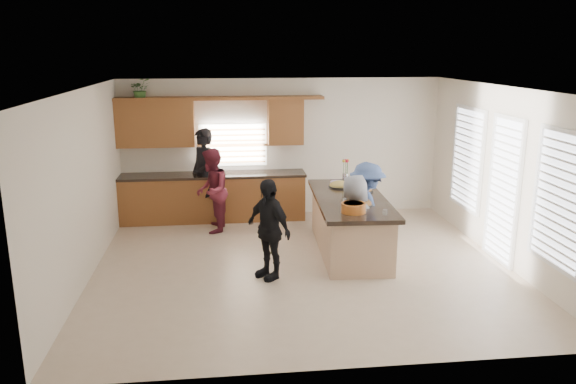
{
  "coord_description": "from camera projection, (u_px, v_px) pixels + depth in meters",
  "views": [
    {
      "loc": [
        -1.18,
        -8.31,
        3.36
      ],
      "look_at": [
        -0.19,
        0.29,
        1.15
      ],
      "focal_mm": 35.0,
      "sensor_mm": 36.0,
      "label": 1
    }
  ],
  "objects": [
    {
      "name": "platter_back",
      "position": [
        340.0,
        186.0,
        10.09
      ],
      "size": [
        0.41,
        0.41,
        0.17
      ],
      "color": "black",
      "rests_on": "island"
    },
    {
      "name": "woman_left_back",
      "position": [
        204.0,
        176.0,
        11.05
      ],
      "size": [
        0.75,
        0.82,
        1.87
      ],
      "primitive_type": "imported",
      "rotation": [
        0.0,
        0.0,
        -0.99
      ],
      "color": "black",
      "rests_on": "ground"
    },
    {
      "name": "woman_right_back",
      "position": [
        367.0,
        210.0,
        9.19
      ],
      "size": [
        0.9,
        1.17,
        1.59
      ],
      "primitive_type": "imported",
      "rotation": [
        0.0,
        0.0,
        1.91
      ],
      "color": "#3F5689",
      "rests_on": "ground"
    },
    {
      "name": "right_wall_glazing",
      "position": [
        505.0,
        181.0,
        8.86
      ],
      "size": [
        0.06,
        4.0,
        2.25
      ],
      "color": "white",
      "rests_on": "ground"
    },
    {
      "name": "clear_cup",
      "position": [
        385.0,
        212.0,
        8.38
      ],
      "size": [
        0.07,
        0.07,
        0.09
      ],
      "primitive_type": "cylinder",
      "color": "white",
      "rests_on": "island"
    },
    {
      "name": "platter_front",
      "position": [
        359.0,
        203.0,
        8.94
      ],
      "size": [
        0.45,
        0.45,
        0.18
      ],
      "color": "black",
      "rests_on": "island"
    },
    {
      "name": "potted_plant",
      "position": [
        140.0,
        89.0,
        10.72
      ],
      "size": [
        0.47,
        0.44,
        0.43
      ],
      "primitive_type": "imported",
      "rotation": [
        0.0,
        0.0,
        0.33
      ],
      "color": "#3A6628",
      "rests_on": "back_cabinetry"
    },
    {
      "name": "woman_left_front",
      "position": [
        268.0,
        229.0,
        8.34
      ],
      "size": [
        0.83,
        0.95,
        1.53
      ],
      "primitive_type": "imported",
      "rotation": [
        0.0,
        0.0,
        -0.95
      ],
      "color": "black",
      "rests_on": "ground"
    },
    {
      "name": "room_shell",
      "position": [
        303.0,
        148.0,
        8.49
      ],
      "size": [
        6.52,
        6.02,
        2.81
      ],
      "color": "silver",
      "rests_on": "ground"
    },
    {
      "name": "back_cabinetry",
      "position": [
        211.0,
        175.0,
        11.2
      ],
      "size": [
        4.08,
        0.66,
        2.46
      ],
      "color": "brown",
      "rests_on": "ground"
    },
    {
      "name": "floor",
      "position": [
        302.0,
        266.0,
        8.96
      ],
      "size": [
        6.5,
        6.5,
        0.0
      ],
      "primitive_type": "plane",
      "color": "beige",
      "rests_on": "ground"
    },
    {
      "name": "platter_mid",
      "position": [
        360.0,
        190.0,
        9.79
      ],
      "size": [
        0.46,
        0.46,
        0.19
      ],
      "color": "black",
      "rests_on": "island"
    },
    {
      "name": "plate_stack",
      "position": [
        337.0,
        183.0,
        10.29
      ],
      "size": [
        0.24,
        0.24,
        0.06
      ],
      "primitive_type": "cylinder",
      "color": "#AD8ECF",
      "rests_on": "island"
    },
    {
      "name": "woman_right_front",
      "position": [
        354.0,
        220.0,
        8.85
      ],
      "size": [
        0.73,
        0.85,
        1.47
      ],
      "primitive_type": "imported",
      "rotation": [
        0.0,
        0.0,
        2.02
      ],
      "color": "gray",
      "rests_on": "ground"
    },
    {
      "name": "salad_bowl",
      "position": [
        353.0,
        207.0,
        8.51
      ],
      "size": [
        0.38,
        0.38,
        0.15
      ],
      "color": "#BE6222",
      "rests_on": "island"
    },
    {
      "name": "woman_left_mid",
      "position": [
        212.0,
        191.0,
        10.47
      ],
      "size": [
        0.67,
        0.83,
        1.59
      ],
      "primitive_type": "imported",
      "rotation": [
        0.0,
        0.0,
        -1.67
      ],
      "color": "maroon",
      "rests_on": "ground"
    },
    {
      "name": "island",
      "position": [
        350.0,
        225.0,
        9.53
      ],
      "size": [
        1.28,
        2.75,
        0.95
      ],
      "rotation": [
        0.0,
        0.0,
        -0.05
      ],
      "color": "tan",
      "rests_on": "ground"
    },
    {
      "name": "flower_vase",
      "position": [
        346.0,
        169.0,
        10.5
      ],
      "size": [
        0.14,
        0.14,
        0.42
      ],
      "color": "silver",
      "rests_on": "island"
    }
  ]
}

